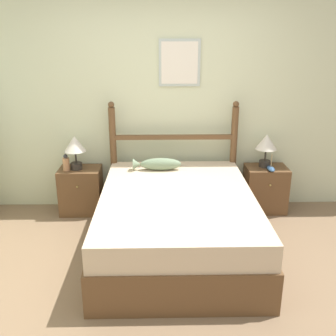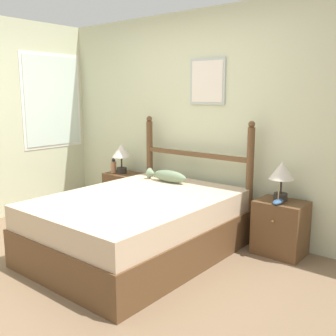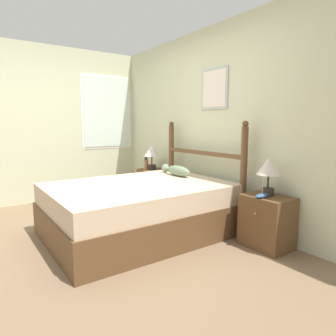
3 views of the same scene
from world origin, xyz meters
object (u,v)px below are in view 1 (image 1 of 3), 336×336
nightstand_right (265,189)px  model_boat (271,168)px  table_lamp_left (75,146)px  bottle (66,163)px  nightstand_left (81,190)px  fish_pillow (157,164)px  bed (177,222)px  table_lamp_right (266,144)px

nightstand_right → model_boat: size_ratio=2.76×
table_lamp_left → bottle: (-0.11, -0.05, -0.19)m
nightstand_left → fish_pillow: size_ratio=1.02×
table_lamp_left → model_boat: bearing=-2.6°
bed → nightstand_left: bearing=140.8°
bed → bottle: bottle is taller
nightstand_left → model_boat: model_boat is taller
nightstand_right → bottle: size_ratio=2.79×
table_lamp_left → bottle: table_lamp_left is taller
bed → nightstand_left: 1.43m
bottle → fish_pillow: bearing=-8.0°
nightstand_right → model_boat: (0.01, -0.12, 0.30)m
nightstand_left → nightstand_right: (2.22, 0.00, 0.00)m
nightstand_left → fish_pillow: (0.92, -0.21, 0.39)m
table_lamp_right → bottle: table_lamp_right is taller
bed → table_lamp_left: bearing=142.0°
nightstand_right → table_lamp_right: (-0.03, 0.02, 0.55)m
nightstand_left → bottle: 0.39m
table_lamp_left → bed: bearing=-38.0°
nightstand_right → fish_pillow: fish_pillow is taller
table_lamp_left → fish_pillow: size_ratio=0.73×
table_lamp_left → model_boat: (2.26, -0.10, -0.25)m
table_lamp_right → fish_pillow: bearing=-169.7°
bottle → fish_pillow: size_ratio=0.37×
table_lamp_left → bottle: size_ratio=2.01×
nightstand_left → fish_pillow: fish_pillow is taller
model_boat → fish_pillow: (-1.31, -0.09, 0.09)m
bottle → fish_pillow: (1.05, -0.15, 0.03)m
bottle → table_lamp_right: bearing=2.1°
table_lamp_right → model_boat: bearing=-75.1°
nightstand_left → model_boat: bearing=-3.0°
nightstand_left → table_lamp_right: (2.19, 0.02, 0.55)m
bed → nightstand_left: bed is taller
bed → fish_pillow: 0.81m
model_boat → table_lamp_right: bearing=104.9°
nightstand_right → fish_pillow: size_ratio=1.02×
bed → model_boat: model_boat is taller
bottle → fish_pillow: 1.07m
model_boat → fish_pillow: 1.32m
nightstand_right → bottle: bearing=-178.5°
table_lamp_left → fish_pillow: bearing=-11.6°
model_boat → table_lamp_left: bearing=177.4°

